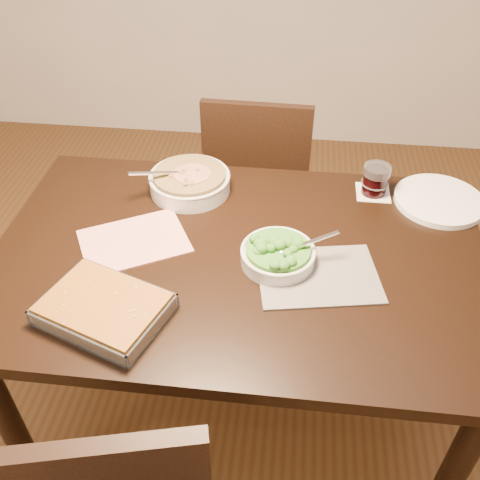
% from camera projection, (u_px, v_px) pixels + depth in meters
% --- Properties ---
extents(ground, '(4.00, 4.00, 0.00)m').
position_uv_depth(ground, '(239.00, 403.00, 1.99)').
color(ground, '#4A2B15').
rests_on(ground, ground).
extents(table, '(1.40, 0.90, 0.75)m').
position_uv_depth(table, '(239.00, 278.00, 1.57)').
color(table, black).
rests_on(table, ground).
extents(magazine_a, '(0.36, 0.33, 0.01)m').
position_uv_depth(magazine_a, '(134.00, 241.00, 1.54)').
color(magazine_a, '#C53838').
rests_on(magazine_a, table).
extents(magazine_b, '(0.36, 0.28, 0.01)m').
position_uv_depth(magazine_b, '(318.00, 276.00, 1.43)').
color(magazine_b, '#24242B').
rests_on(magazine_b, table).
extents(coaster, '(0.11, 0.11, 0.00)m').
position_uv_depth(coaster, '(373.00, 193.00, 1.73)').
color(coaster, white).
rests_on(coaster, table).
extents(stew_bowl, '(0.27, 0.26, 0.10)m').
position_uv_depth(stew_bowl, '(190.00, 181.00, 1.72)').
color(stew_bowl, silver).
rests_on(stew_bowl, table).
extents(broccoli_bowl, '(0.23, 0.21, 0.08)m').
position_uv_depth(broccoli_bowl, '(278.00, 254.00, 1.46)').
color(broccoli_bowl, silver).
rests_on(broccoli_bowl, table).
extents(baking_dish, '(0.35, 0.31, 0.05)m').
position_uv_depth(baking_dish, '(104.00, 309.00, 1.31)').
color(baking_dish, silver).
rests_on(baking_dish, table).
extents(wine_tumbler, '(0.09, 0.09, 0.10)m').
position_uv_depth(wine_tumbler, '(376.00, 179.00, 1.70)').
color(wine_tumbler, black).
rests_on(wine_tumbler, coaster).
extents(dinner_plate, '(0.28, 0.28, 0.02)m').
position_uv_depth(dinner_plate, '(439.00, 200.00, 1.68)').
color(dinner_plate, white).
rests_on(dinner_plate, table).
extents(chair_far, '(0.43, 0.43, 0.89)m').
position_uv_depth(chair_far, '(258.00, 178.00, 2.25)').
color(chair_far, black).
rests_on(chair_far, ground).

